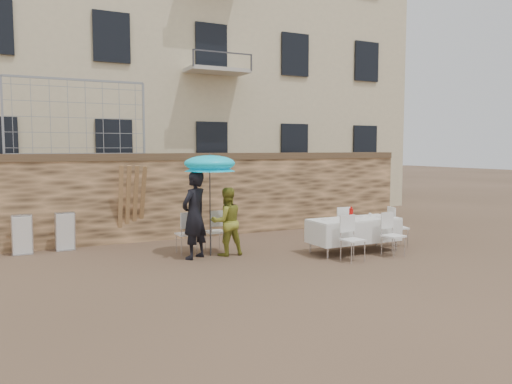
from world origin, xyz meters
name	(u,v)px	position (x,y,z in m)	size (l,w,h in m)	color
ground	(290,279)	(0.00, 0.00, 0.00)	(80.00, 80.00, 0.00)	brown
stone_wall	(197,195)	(0.00, 5.00, 1.10)	(13.00, 0.50, 2.20)	olive
apartment_building	(134,14)	(0.00, 12.00, 7.50)	(20.00, 8.00, 15.00)	#C3B48D
chain_link_fence	(77,118)	(-3.00, 5.00, 3.10)	(3.20, 0.06, 1.80)	gray
man_suit	(194,215)	(-0.99, 2.37, 0.95)	(0.69, 0.45, 1.89)	black
woman_dress	(227,222)	(-0.24, 2.37, 0.76)	(0.73, 0.57, 1.51)	gold
umbrella	(210,166)	(-0.59, 2.47, 1.98)	(1.17, 1.17, 2.09)	#3F3F44
couple_chair_left	(186,233)	(-0.99, 2.92, 0.48)	(0.48, 0.48, 0.96)	white
couple_chair_right	(215,230)	(-0.29, 2.92, 0.48)	(0.48, 0.48, 0.96)	white
banquet_table	(354,220)	(2.50, 1.40, 0.73)	(2.10, 0.85, 0.78)	white
soda_bottle	(351,214)	(2.30, 1.25, 0.91)	(0.09, 0.09, 0.26)	red
table_chair_front_left	(353,239)	(1.90, 0.65, 0.48)	(0.48, 0.48, 0.96)	white
table_chair_front_right	(393,235)	(3.00, 0.65, 0.48)	(0.48, 0.48, 0.96)	white
table_chair_back	(340,226)	(2.70, 2.20, 0.48)	(0.48, 0.48, 0.96)	white
table_chair_side	(398,226)	(3.90, 1.50, 0.48)	(0.48, 0.48, 0.96)	white
chair_stack_left	(22,234)	(-4.30, 4.55, 0.46)	(0.46, 0.40, 0.92)	white
chair_stack_right	(65,231)	(-3.40, 4.55, 0.46)	(0.46, 0.32, 0.92)	white
wood_planks	(133,204)	(-1.80, 4.62, 1.00)	(0.70, 0.20, 2.00)	#A37749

